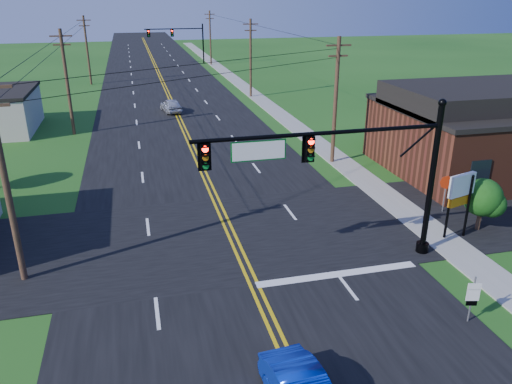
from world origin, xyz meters
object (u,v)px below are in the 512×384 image
object	(u,v)px
signal_mast_main	(342,167)
stop_sign	(446,186)
signal_mast_far	(178,38)
route_sign	(473,296)

from	to	relation	value
signal_mast_main	stop_sign	xyz separation A→B (m)	(8.20, 3.98, -3.15)
signal_mast_far	stop_sign	bearing A→B (deg)	-83.21
signal_mast_far	stop_sign	world-z (taller)	signal_mast_far
route_sign	stop_sign	bearing A→B (deg)	76.49
signal_mast_far	stop_sign	distance (m)	68.56
signal_mast_main	route_sign	xyz separation A→B (m)	(3.16, -5.41, -3.59)
signal_mast_main	route_sign	world-z (taller)	signal_mast_main
signal_mast_main	stop_sign	bearing A→B (deg)	25.89
stop_sign	signal_mast_main	bearing A→B (deg)	-134.36
signal_mast_far	route_sign	size ratio (longest dim) A/B	5.50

